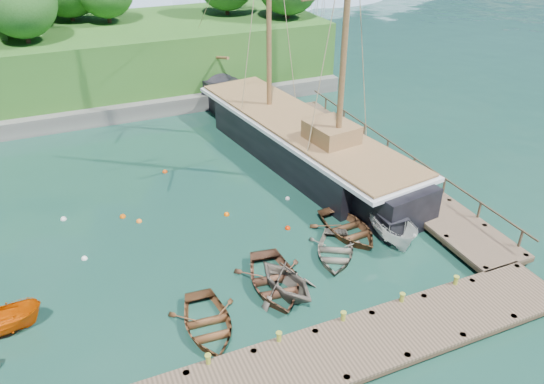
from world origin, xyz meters
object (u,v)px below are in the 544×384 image
(rowboat_4, at_px, (347,233))
(motorboat_orange, at_px, (1,334))
(schooner, at_px, (300,144))
(rowboat_0, at_px, (208,329))
(cabin_boat_white, at_px, (389,237))
(rowboat_1, at_px, (286,294))
(rowboat_3, at_px, (334,256))
(rowboat_2, at_px, (274,287))

(rowboat_4, bearing_deg, motorboat_orange, 177.49)
(motorboat_orange, height_order, schooner, schooner)
(rowboat_0, height_order, cabin_boat_white, cabin_boat_white)
(rowboat_1, xyz_separation_m, cabin_boat_white, (7.10, 1.97, 0.00))
(rowboat_3, height_order, schooner, schooner)
(rowboat_1, relative_size, rowboat_4, 0.80)
(cabin_boat_white, bearing_deg, rowboat_1, -158.06)
(rowboat_2, bearing_deg, rowboat_0, -150.58)
(rowboat_1, relative_size, motorboat_orange, 0.95)
(schooner, bearing_deg, rowboat_2, -129.26)
(rowboat_0, bearing_deg, motorboat_orange, 162.84)
(rowboat_1, xyz_separation_m, rowboat_3, (3.55, 1.67, 0.00))
(motorboat_orange, bearing_deg, rowboat_3, -88.75)
(rowboat_0, distance_m, rowboat_4, 10.10)
(rowboat_1, xyz_separation_m, schooner, (6.82, 12.58, 1.17))
(rowboat_2, distance_m, rowboat_3, 4.00)
(rowboat_1, bearing_deg, rowboat_2, 101.32)
(rowboat_4, bearing_deg, rowboat_0, -161.63)
(rowboat_1, bearing_deg, rowboat_3, 10.39)
(rowboat_1, height_order, cabin_boat_white, rowboat_1)
(rowboat_1, distance_m, rowboat_3, 3.92)
(rowboat_3, bearing_deg, rowboat_4, 72.05)
(rowboat_2, xyz_separation_m, cabin_boat_white, (7.42, 1.32, 0.00))
(rowboat_4, distance_m, motorboat_orange, 17.58)
(rowboat_2, bearing_deg, rowboat_1, -55.24)
(rowboat_1, relative_size, rowboat_2, 0.74)
(rowboat_0, bearing_deg, rowboat_4, 27.58)
(rowboat_0, distance_m, rowboat_3, 8.01)
(motorboat_orange, distance_m, cabin_boat_white, 19.46)
(rowboat_3, height_order, motorboat_orange, motorboat_orange)
(rowboat_0, bearing_deg, rowboat_2, 25.23)
(rowboat_1, bearing_deg, schooner, 46.70)
(rowboat_3, relative_size, rowboat_4, 0.90)
(rowboat_4, bearing_deg, schooner, 75.49)
(rowboat_2, xyz_separation_m, rowboat_3, (3.87, 1.02, 0.00))
(rowboat_0, relative_size, rowboat_3, 1.07)
(rowboat_0, relative_size, motorboat_orange, 1.15)
(rowboat_4, xyz_separation_m, schooner, (1.60, 9.38, 1.17))
(rowboat_1, distance_m, rowboat_4, 6.11)
(rowboat_0, height_order, rowboat_4, rowboat_4)
(rowboat_4, bearing_deg, rowboat_1, -153.29)
(motorboat_orange, bearing_deg, cabin_boat_white, -87.35)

